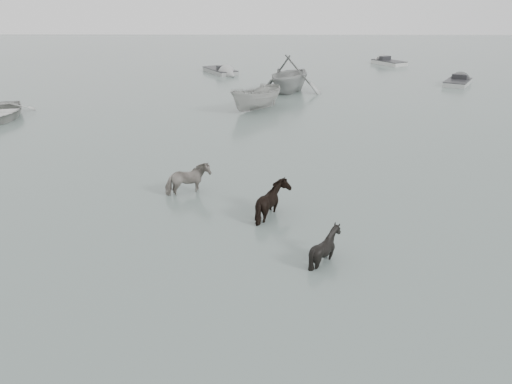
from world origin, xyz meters
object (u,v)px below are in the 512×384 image
(pony_dark, at_px, (274,195))
(pony_black, at_px, (326,239))
(pony_pinto, at_px, (188,176))
(rowboat_lead, at_px, (0,110))

(pony_dark, relative_size, pony_black, 1.15)
(pony_pinto, bearing_deg, pony_dark, -147.85)
(pony_pinto, relative_size, pony_black, 1.24)
(pony_dark, distance_m, pony_black, 3.18)
(pony_black, bearing_deg, pony_dark, 15.90)
(pony_dark, height_order, rowboat_lead, pony_dark)
(pony_pinto, distance_m, rowboat_lead, 16.92)
(pony_pinto, height_order, pony_dark, pony_dark)
(pony_black, height_order, rowboat_lead, pony_black)
(pony_pinto, height_order, pony_black, pony_pinto)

